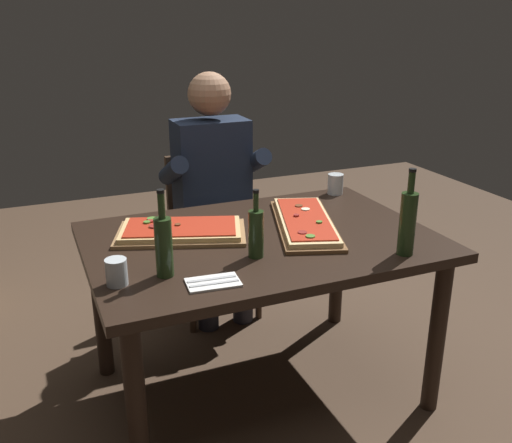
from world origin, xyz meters
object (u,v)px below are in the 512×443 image
object	(u,v)px
vinegar_bottle_green	(164,244)
dining_table	(261,258)
pizza_rectangular_front	(181,231)
tumbler_near_camera	(117,273)
pizza_rectangular_left	(305,222)
wine_bottle_dark	(256,232)
diner_chair	(209,226)
oil_bottle_amber	(408,222)
tumbler_far_side	(335,184)
seated_diner	(215,187)

from	to	relation	value
vinegar_bottle_green	dining_table	bearing A→B (deg)	24.60
pizza_rectangular_front	vinegar_bottle_green	world-z (taller)	vinegar_bottle_green
vinegar_bottle_green	tumbler_near_camera	distance (m)	0.18
pizza_rectangular_left	tumbler_near_camera	distance (m)	0.88
wine_bottle_dark	tumbler_near_camera	bearing A→B (deg)	-176.15
dining_table	wine_bottle_dark	bearing A→B (deg)	-118.43
dining_table	diner_chair	size ratio (longest dim) A/B	1.61
vinegar_bottle_green	pizza_rectangular_front	bearing A→B (deg)	66.13
pizza_rectangular_front	oil_bottle_amber	bearing A→B (deg)	-35.24
pizza_rectangular_left	tumbler_far_side	bearing A→B (deg)	45.18
pizza_rectangular_left	tumbler_near_camera	world-z (taller)	tumbler_near_camera
wine_bottle_dark	diner_chair	size ratio (longest dim) A/B	0.30
oil_bottle_amber	tumbler_far_side	world-z (taller)	oil_bottle_amber
pizza_rectangular_left	wine_bottle_dark	xyz separation A→B (m)	(-0.32, -0.22, 0.08)
tumbler_near_camera	seated_diner	size ratio (longest dim) A/B	0.07
seated_diner	tumbler_far_side	bearing A→B (deg)	-32.43
pizza_rectangular_front	tumbler_near_camera	distance (m)	0.48
tumbler_near_camera	tumbler_far_side	size ratio (longest dim) A/B	0.91
wine_bottle_dark	tumbler_far_side	xyz separation A→B (m)	(0.68, 0.58, -0.05)
tumbler_near_camera	tumbler_far_side	xyz separation A→B (m)	(1.20, 0.61, 0.01)
tumbler_far_side	tumbler_near_camera	bearing A→B (deg)	-152.99
dining_table	tumbler_far_side	xyz separation A→B (m)	(0.58, 0.40, 0.15)
diner_chair	pizza_rectangular_front	bearing A→B (deg)	-116.14
pizza_rectangular_front	vinegar_bottle_green	bearing A→B (deg)	-113.87
wine_bottle_dark	diner_chair	bearing A→B (deg)	81.77
vinegar_bottle_green	tumbler_far_side	size ratio (longest dim) A/B	3.07
pizza_rectangular_front	pizza_rectangular_left	distance (m)	0.53
dining_table	oil_bottle_amber	bearing A→B (deg)	-40.69
wine_bottle_dark	seated_diner	bearing A→B (deg)	80.70
pizza_rectangular_front	seated_diner	distance (m)	0.69
tumbler_far_side	oil_bottle_amber	bearing A→B (deg)	-100.83
pizza_rectangular_front	tumbler_near_camera	bearing A→B (deg)	-132.11
tumbler_near_camera	seated_diner	bearing A→B (deg)	54.71
pizza_rectangular_left	seated_diner	size ratio (longest dim) A/B	0.50
dining_table	wine_bottle_dark	size ratio (longest dim) A/B	5.32
tumbler_near_camera	tumbler_far_side	distance (m)	1.35
pizza_rectangular_front	seated_diner	xyz separation A→B (m)	(0.35, 0.59, -0.02)
tumbler_far_side	wine_bottle_dark	bearing A→B (deg)	-139.65
wine_bottle_dark	dining_table	bearing A→B (deg)	61.57
dining_table	seated_diner	xyz separation A→B (m)	(0.05, 0.74, 0.10)
diner_chair	pizza_rectangular_left	bearing A→B (deg)	-78.22
tumbler_far_side	dining_table	bearing A→B (deg)	-145.59
wine_bottle_dark	tumbler_near_camera	world-z (taller)	wine_bottle_dark
vinegar_bottle_green	tumbler_far_side	distance (m)	1.20
pizza_rectangular_left	tumbler_far_side	distance (m)	0.51
dining_table	seated_diner	size ratio (longest dim) A/B	1.05
seated_diner	pizza_rectangular_front	bearing A→B (deg)	-120.55
tumbler_far_side	diner_chair	xyz separation A→B (m)	(-0.53, 0.46, -0.30)
dining_table	oil_bottle_amber	world-z (taller)	oil_bottle_amber
oil_bottle_amber	tumbler_near_camera	bearing A→B (deg)	171.28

